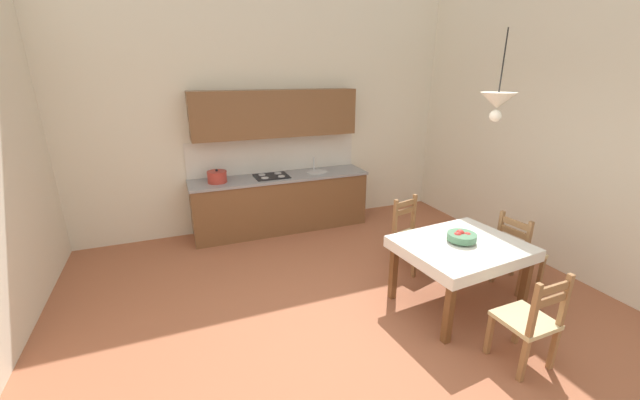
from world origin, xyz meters
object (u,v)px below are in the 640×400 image
at_px(kitchen_cabinetry, 279,178).
at_px(fruit_bowl, 462,237).
at_px(pendant_lamp, 498,101).
at_px(dining_chair_camera_side, 529,321).
at_px(dining_table, 460,254).
at_px(dining_chair_window_side, 518,253).
at_px(dining_chair_kitchen_side, 411,235).

height_order(kitchen_cabinetry, fruit_bowl, kitchen_cabinetry).
bearing_deg(pendant_lamp, kitchen_cabinetry, 113.50).
bearing_deg(fruit_bowl, dining_chair_camera_side, -93.99).
bearing_deg(dining_table, pendant_lamp, -52.06).
distance_m(dining_table, dining_chair_window_side, 0.93).
relative_size(kitchen_cabinetry, dining_chair_kitchen_side, 3.01).
bearing_deg(dining_table, fruit_bowl, 70.67).
bearing_deg(pendant_lamp, dining_chair_window_side, 10.91).
distance_m(dining_chair_kitchen_side, pendant_lamp, 2.05).
relative_size(dining_chair_window_side, fruit_bowl, 3.10).
distance_m(dining_chair_camera_side, dining_chair_window_side, 1.39).
bearing_deg(dining_chair_camera_side, dining_table, 86.41).
relative_size(dining_chair_camera_side, pendant_lamp, 1.16).
xyz_separation_m(dining_chair_camera_side, dining_chair_window_side, (0.97, 0.99, 0.00)).
bearing_deg(dining_chair_window_side, dining_chair_kitchen_side, 134.45).
height_order(dining_chair_kitchen_side, pendant_lamp, pendant_lamp).
bearing_deg(kitchen_cabinetry, dining_chair_camera_side, -73.35).
xyz_separation_m(kitchen_cabinetry, dining_chair_camera_side, (1.13, -3.77, -0.41)).
relative_size(dining_table, pendant_lamp, 1.67).
bearing_deg(dining_chair_kitchen_side, fruit_bowl, -92.05).
distance_m(dining_table, fruit_bowl, 0.19).
bearing_deg(dining_chair_camera_side, dining_chair_window_side, 45.73).
relative_size(dining_chair_kitchen_side, dining_chair_window_side, 1.00).
bearing_deg(fruit_bowl, pendant_lamp, -59.70).
relative_size(kitchen_cabinetry, pendant_lamp, 3.47).
relative_size(kitchen_cabinetry, dining_chair_camera_side, 3.01).
xyz_separation_m(kitchen_cabinetry, dining_chair_kitchen_side, (1.23, -1.89, -0.41)).
bearing_deg(dining_table, kitchen_cabinetry, 112.83).
bearing_deg(pendant_lamp, dining_table, 127.94).
distance_m(fruit_bowl, pendant_lamp, 1.40).
height_order(dining_chair_camera_side, pendant_lamp, pendant_lamp).
relative_size(kitchen_cabinetry, dining_table, 2.08).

